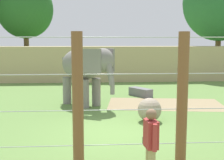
{
  "coord_description": "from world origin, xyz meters",
  "views": [
    {
      "loc": [
        -0.74,
        -9.44,
        3.01
      ],
      "look_at": [
        0.08,
        2.59,
        1.4
      ],
      "focal_mm": 47.89,
      "sensor_mm": 36.0,
      "label": 1
    }
  ],
  "objects_px": {
    "elephant": "(85,67)",
    "zookeeper": "(151,145)",
    "feed_trough": "(141,92)",
    "enrichment_ball": "(150,110)"
  },
  "relations": [
    {
      "from": "elephant",
      "to": "zookeeper",
      "type": "distance_m",
      "value": 8.2
    },
    {
      "from": "zookeeper",
      "to": "feed_trough",
      "type": "xyz_separation_m",
      "value": [
        1.47,
        10.12,
        -0.71
      ]
    },
    {
      "from": "elephant",
      "to": "enrichment_ball",
      "type": "distance_m",
      "value": 4.06
    },
    {
      "from": "zookeeper",
      "to": "enrichment_ball",
      "type": "bearing_deg",
      "value": 79.13
    },
    {
      "from": "zookeeper",
      "to": "feed_trough",
      "type": "distance_m",
      "value": 10.25
    },
    {
      "from": "elephant",
      "to": "enrichment_ball",
      "type": "height_order",
      "value": "elephant"
    },
    {
      "from": "elephant",
      "to": "zookeeper",
      "type": "bearing_deg",
      "value": -79.61
    },
    {
      "from": "enrichment_ball",
      "to": "zookeeper",
      "type": "height_order",
      "value": "zookeeper"
    },
    {
      "from": "elephant",
      "to": "enrichment_ball",
      "type": "bearing_deg",
      "value": -50.32
    },
    {
      "from": "elephant",
      "to": "feed_trough",
      "type": "distance_m",
      "value": 3.93
    }
  ]
}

